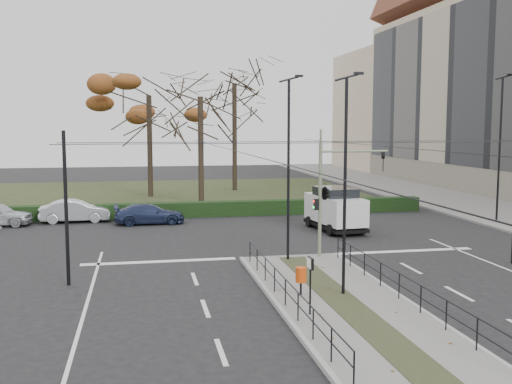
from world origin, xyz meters
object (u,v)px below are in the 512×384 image
litter_bin (301,275)px  bare_tree_near (200,104)px  traffic_light (327,191)px  parked_car_second (75,211)px  bare_tree_center (234,91)px  streetlamp_median_far (289,167)px  rust_tree (149,95)px  streetlamp_median_near (345,183)px  streetlamp_sidewalk (500,146)px  info_panel (310,270)px  white_van (335,208)px  parked_car_third (149,214)px

litter_bin → bare_tree_near: (-0.87, 26.56, 6.94)m
traffic_light → litter_bin: size_ratio=5.27×
parked_car_second → bare_tree_center: bare_tree_center is taller
streetlamp_median_far → rust_tree: 27.08m
streetlamp_median_near → streetlamp_median_far: streetlamp_median_far is taller
parked_car_second → bare_tree_near: (8.85, 7.32, 7.07)m
traffic_light → streetlamp_median_far: 2.24m
traffic_light → streetlamp_median_far: bearing=-168.6°
bare_tree_center → parked_car_second: bearing=-128.7°
bare_tree_near → parked_car_second: bearing=-140.4°
rust_tree → bare_tree_center: 8.72m
bare_tree_near → bare_tree_center: bearing=65.2°
bare_tree_near → streetlamp_median_far: bearing=-85.1°
streetlamp_median_far → traffic_light: bearing=11.4°
streetlamp_sidewalk → bare_tree_center: bare_tree_center is taller
bare_tree_center → rust_tree: bearing=-155.3°
streetlamp_median_far → bare_tree_near: 21.32m
info_panel → bare_tree_near: bare_tree_near is taller
streetlamp_median_near → streetlamp_median_far: size_ratio=0.96×
white_van → bare_tree_near: (-6.54, 13.41, 6.47)m
parked_car_third → white_van: white_van is taller
traffic_light → rust_tree: size_ratio=0.47×
litter_bin → bare_tree_near: bare_tree_near is taller
traffic_light → info_panel: (-3.13, -8.19, -1.60)m
rust_tree → bare_tree_near: 6.50m
bare_tree_near → parked_car_third: bearing=-115.2°
rust_tree → traffic_light: bearing=-73.6°
streetlamp_median_near → traffic_light: bearing=78.2°
litter_bin → white_van: bearing=66.7°
streetlamp_median_near → streetlamp_sidewalk: bearing=43.1°
traffic_light → parked_car_second: 18.43m
litter_bin → streetlamp_median_near: streetlamp_median_near is taller
streetlamp_sidewalk → parked_car_second: bearing=169.2°
white_van → bare_tree_center: 23.72m
streetlamp_median_far → parked_car_third: streetlamp_median_far is taller
litter_bin → parked_car_second: parked_car_second is taller
streetlamp_median_far → parked_car_second: size_ratio=1.89×
streetlamp_sidewalk → rust_tree: size_ratio=0.82×
rust_tree → bare_tree_near: (3.85, -5.16, -0.90)m
streetlamp_median_near → parked_car_second: size_ratio=1.81×
info_panel → streetlamp_median_near: 3.74m
white_van → rust_tree: bearing=119.2°
parked_car_second → parked_car_third: 4.93m
streetlamp_sidewalk → rust_tree: rust_tree is taller
streetlamp_median_far → bare_tree_center: size_ratio=0.62×
traffic_light → white_van: 7.94m
traffic_light → streetlamp_sidewalk: (14.08, 8.18, 1.65)m
parked_car_third → streetlamp_sidewalk: bearing=-100.9°
bare_tree_center → white_van: bearing=-83.6°
streetlamp_median_far → bare_tree_center: 30.25m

